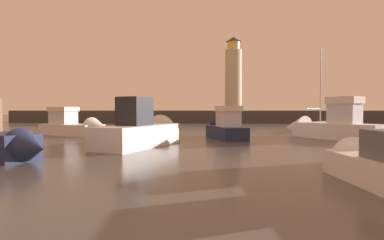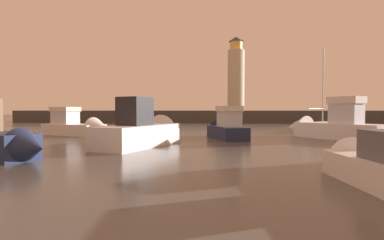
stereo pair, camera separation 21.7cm
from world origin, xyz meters
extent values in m
plane|color=#4C4742|center=(0.00, 26.38, 0.00)|extent=(220.00, 220.00, 0.00)
cube|color=#423F3D|center=(0.00, 52.77, 1.05)|extent=(72.52, 5.15, 2.11)
cylinder|color=beige|center=(3.77, 52.77, 7.49)|extent=(2.97, 2.97, 10.76)
cylinder|color=#F2CC59|center=(3.77, 52.77, 13.62)|extent=(2.23, 2.23, 1.51)
cone|color=#33383D|center=(3.77, 52.77, 14.80)|extent=(2.68, 2.68, 0.86)
cube|color=white|center=(9.33, 21.91, 0.61)|extent=(5.74, 6.83, 1.22)
cone|color=white|center=(7.05, 25.14, 0.67)|extent=(2.91, 2.88, 2.15)
cube|color=silver|center=(9.64, 21.46, 1.97)|extent=(2.33, 2.51, 1.50)
cube|color=silver|center=(9.64, 21.46, 2.98)|extent=(2.56, 2.76, 0.52)
cone|color=white|center=(4.41, 9.59, 0.45)|extent=(1.82, 1.73, 1.69)
cube|color=#1E284C|center=(0.74, 21.57, 0.48)|extent=(3.19, 5.04, 0.97)
cone|color=#1E284C|center=(-0.10, 24.26, 0.53)|extent=(2.22, 2.14, 1.80)
cube|color=silver|center=(0.87, 21.12, 1.55)|extent=(1.88, 2.19, 1.17)
cube|color=silver|center=(0.87, 21.12, 2.35)|extent=(2.07, 2.41, 0.41)
cone|color=#1E284C|center=(-8.04, 10.11, 0.66)|extent=(2.11, 2.16, 1.66)
cube|color=white|center=(-4.92, 16.15, 0.66)|extent=(4.61, 6.76, 1.33)
cone|color=white|center=(-3.54, 19.65, 0.73)|extent=(3.02, 2.94, 2.37)
cube|color=#232328|center=(-5.05, 15.83, 2.17)|extent=(2.08, 2.24, 1.69)
cube|color=white|center=(-12.81, 24.18, 0.49)|extent=(6.35, 4.64, 0.98)
cone|color=white|center=(-9.61, 22.63, 0.54)|extent=(2.78, 2.84, 2.17)
cube|color=silver|center=(-13.77, 24.65, 1.55)|extent=(2.59, 2.28, 1.14)
cube|color=silver|center=(-13.77, 24.65, 2.31)|extent=(2.85, 2.51, 0.40)
cube|color=white|center=(10.78, 30.26, 0.48)|extent=(5.47, 5.96, 0.96)
cylinder|color=#B7B7BC|center=(11.19, 30.74, 4.86)|extent=(0.12, 0.12, 7.81)
cylinder|color=#B7B7BC|center=(10.06, 29.43, 2.36)|extent=(2.32, 2.69, 0.09)
sphere|color=red|center=(-3.70, 21.87, 0.37)|extent=(0.75, 0.75, 0.75)
camera|label=1|loc=(-0.60, -2.26, 2.26)|focal=28.57mm
camera|label=2|loc=(-0.39, -2.24, 2.26)|focal=28.57mm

